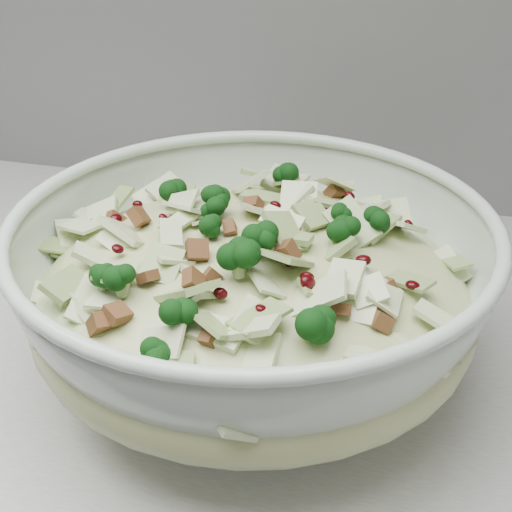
% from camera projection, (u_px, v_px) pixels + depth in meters
% --- Properties ---
extents(mixing_bowl, '(0.39, 0.39, 0.15)m').
position_uv_depth(mixing_bowl, '(253.00, 296.00, 0.58)').
color(mixing_bowl, '#B9CBB9').
rests_on(mixing_bowl, counter).
extents(salad, '(0.46, 0.46, 0.15)m').
position_uv_depth(salad, '(253.00, 270.00, 0.56)').
color(salad, beige).
rests_on(salad, mixing_bowl).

